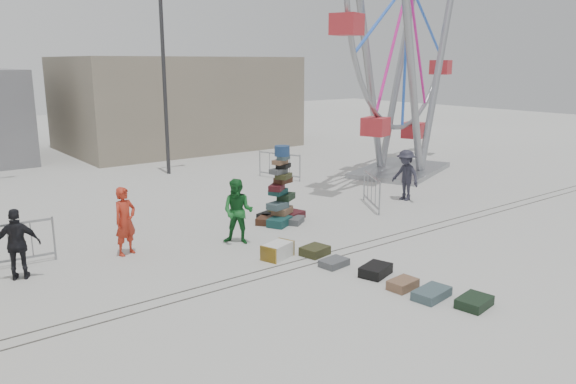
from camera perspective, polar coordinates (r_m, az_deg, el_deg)
ground at (r=12.74m, az=1.50°, el=-8.84°), size 90.00×90.00×0.00m
track_line_near at (r=13.18m, az=-0.16°, el=-8.05°), size 40.00×0.04×0.01m
track_line_far at (r=13.48m, az=-1.20°, el=-7.56°), size 40.00×0.04×0.01m
building_right at (r=32.63m, az=-11.21°, el=8.91°), size 12.00×8.00×5.00m
lamp_post_right at (r=24.55m, az=-12.31°, el=12.18°), size 1.41×0.25×8.00m
suitcase_tower at (r=16.98m, az=-0.74°, el=-0.88°), size 1.78×1.56×2.33m
ferris_wheel at (r=24.83m, az=12.08°, el=17.93°), size 11.42×4.62×14.13m
steamer_trunk at (r=13.98m, az=-1.08°, el=-5.98°), size 0.91×0.69×0.37m
row_case_0 at (r=14.22m, az=2.75°, el=-5.98°), size 0.75×0.66×0.22m
row_case_1 at (r=13.52m, az=4.70°, el=-7.17°), size 0.71×0.53×0.17m
row_case_2 at (r=13.07m, az=8.89°, el=-7.86°), size 0.89×0.72×0.24m
row_case_3 at (r=12.43m, az=11.58°, el=-9.16°), size 0.68×0.49×0.21m
row_case_4 at (r=12.12m, az=14.38°, el=-9.96°), size 0.91×0.62×0.20m
row_case_5 at (r=11.95m, az=18.40°, el=-10.56°), size 0.81×0.64×0.20m
barricade_dummy_c at (r=14.76m, az=-26.49°, el=-4.89°), size 2.00×0.25×1.10m
barricade_wheel_front at (r=18.85m, az=8.48°, el=0.07°), size 1.12×1.76×1.10m
barricade_wheel_back at (r=23.24m, az=-0.88°, el=2.68°), size 0.76×1.92×1.10m
pedestrian_red at (r=14.62m, az=-16.21°, el=-2.85°), size 0.73×0.59×1.74m
pedestrian_green at (r=14.96m, az=-5.10°, el=-1.98°), size 1.06×1.08×1.75m
pedestrian_black at (r=13.85m, az=-25.76°, el=-4.80°), size 1.03×0.72×1.62m
pedestrian_grey at (r=20.01m, az=11.86°, el=1.69°), size 0.70×1.17×1.78m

